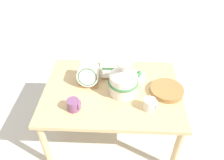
{
  "coord_description": "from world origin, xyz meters",
  "views": [
    {
      "loc": [
        0.06,
        -1.42,
        1.88
      ],
      "look_at": [
        0.0,
        0.0,
        0.69
      ],
      "focal_mm": 35.0,
      "sensor_mm": 36.0,
      "label": 1
    }
  ],
  "objects": [
    {
      "name": "display_table",
      "position": [
        0.0,
        0.0,
        0.52
      ],
      "size": [
        1.2,
        0.87,
        0.58
      ],
      "color": "tan",
      "rests_on": "ground_plane"
    },
    {
      "name": "ceramic_vase",
      "position": [
        0.1,
        -0.03,
        0.73
      ],
      "size": [
        0.26,
        0.26,
        0.33
      ],
      "color": "white",
      "rests_on": "display_table"
    },
    {
      "name": "dish_rack_square_plates",
      "position": [
        -0.02,
        0.21,
        0.67
      ],
      "size": [
        0.18,
        0.17,
        0.21
      ],
      "color": "tan",
      "rests_on": "display_table"
    },
    {
      "name": "wicker_charger_stack",
      "position": [
        0.47,
        -0.01,
        0.61
      ],
      "size": [
        0.29,
        0.29,
        0.04
      ],
      "color": "olive",
      "rests_on": "display_table"
    },
    {
      "name": "fruit_bowl",
      "position": [
        0.22,
        0.16,
        0.61
      ],
      "size": [
        0.15,
        0.15,
        0.08
      ],
      "color": "white",
      "rests_on": "display_table"
    },
    {
      "name": "ground_plane",
      "position": [
        0.0,
        0.0,
        0.0
      ],
      "size": [
        14.0,
        14.0,
        0.0
      ],
      "primitive_type": "plane",
      "color": "beige"
    },
    {
      "name": "mug_cream_glaze",
      "position": [
        0.31,
        -0.21,
        0.63
      ],
      "size": [
        0.11,
        0.1,
        0.1
      ],
      "color": "silver",
      "rests_on": "display_table"
    },
    {
      "name": "dish_rack_round_plates",
      "position": [
        -0.21,
        0.07,
        0.67
      ],
      "size": [
        0.19,
        0.18,
        0.21
      ],
      "color": "tan",
      "rests_on": "display_table"
    },
    {
      "name": "mug_plum_glaze",
      "position": [
        -0.29,
        -0.25,
        0.63
      ],
      "size": [
        0.11,
        0.1,
        0.1
      ],
      "color": "#7A4770",
      "rests_on": "display_table"
    }
  ]
}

